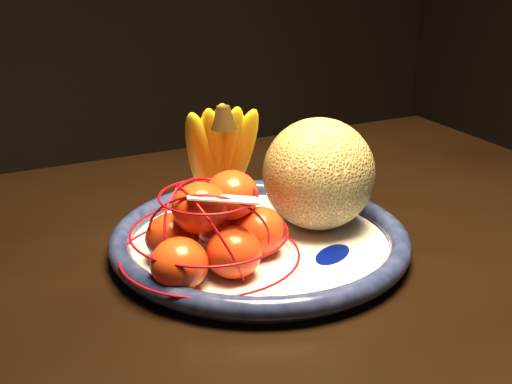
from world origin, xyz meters
name	(u,v)px	position (x,y,z in m)	size (l,w,h in m)	color
dining_table	(142,341)	(-0.11, 0.00, 0.62)	(1.39, 0.84, 0.69)	black
fruit_bowl	(260,241)	(0.04, 0.00, 0.70)	(0.34, 0.34, 0.03)	white
cantaloupe	(319,174)	(0.12, 0.02, 0.77)	(0.13, 0.13, 0.13)	olive
banana_bunch	(219,159)	(0.01, 0.07, 0.79)	(0.11, 0.11, 0.17)	yellow
mandarin_bag	(213,231)	(-0.03, -0.02, 0.74)	(0.23, 0.23, 0.12)	#EB3E11
price_tag	(223,198)	(-0.03, -0.05, 0.79)	(0.07, 0.03, 0.00)	white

